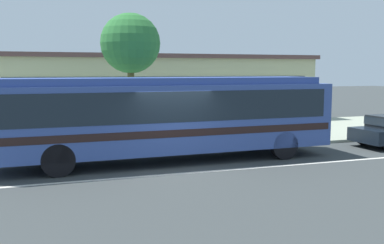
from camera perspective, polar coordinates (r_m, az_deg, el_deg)
ground_plane at (r=14.43m, az=-2.28°, el=-5.94°), size 120.00×120.00×0.00m
sidewalk_slab at (r=20.65m, az=-7.41°, el=-1.99°), size 60.00×8.00×0.12m
lane_stripe_center at (r=13.68m, az=-1.32°, el=-6.63°), size 56.00×0.16×0.01m
transit_bus at (r=15.31m, az=-3.07°, el=1.19°), size 11.74×2.77×2.90m
pedestrian_waiting_near_sign at (r=18.63m, az=-6.04°, el=0.19°), size 0.44×0.44×1.61m
pedestrian_walking_along_curb at (r=18.25m, az=2.53°, el=0.16°), size 0.41×0.41×1.66m
bus_stop_sign at (r=19.20m, az=10.23°, el=2.20°), size 0.08×0.44×2.44m
street_tree_near_stop at (r=18.50m, az=-7.94°, el=9.88°), size 2.44×2.44×5.35m
station_building at (r=27.64m, az=-4.60°, el=4.36°), size 19.16×6.50×4.07m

